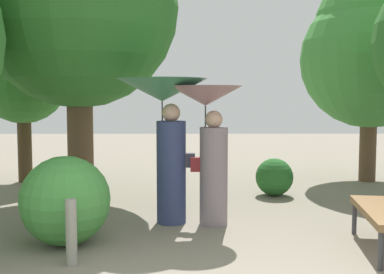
# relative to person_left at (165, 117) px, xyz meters

# --- Properties ---
(person_left) EXTENTS (1.27, 1.27, 2.06)m
(person_left) POSITION_rel_person_left_xyz_m (0.00, 0.00, 0.00)
(person_left) COLOR navy
(person_left) RESTS_ON ground
(person_right) EXTENTS (1.03, 1.03, 1.95)m
(person_right) POSITION_rel_person_left_xyz_m (0.61, -0.10, -0.17)
(person_right) COLOR gray
(person_right) RESTS_ON ground
(tree_near_right) EXTENTS (2.92, 2.92, 4.47)m
(tree_near_right) POSITION_rel_person_left_xyz_m (4.17, 3.37, 1.32)
(tree_near_right) COLOR brown
(tree_near_right) RESTS_ON ground
(tree_mid_left) EXTENTS (1.86, 1.86, 3.50)m
(tree_mid_left) POSITION_rel_person_left_xyz_m (-3.15, 3.34, 0.84)
(tree_mid_left) COLOR #42301E
(tree_mid_left) RESTS_ON ground
(bush_path_left) EXTENTS (0.68, 0.68, 0.68)m
(bush_path_left) POSITION_rel_person_left_xyz_m (1.90, 1.86, -1.17)
(bush_path_left) COLOR #235B23
(bush_path_left) RESTS_ON ground
(bush_path_right) EXTENTS (1.09, 1.09, 1.09)m
(bush_path_right) POSITION_rel_person_left_xyz_m (-1.17, -1.03, -0.97)
(bush_path_right) COLOR #428C3D
(bush_path_right) RESTS_ON ground
(path_marker_post) EXTENTS (0.12, 0.12, 0.72)m
(path_marker_post) POSITION_rel_person_left_xyz_m (-0.92, -1.74, -1.15)
(path_marker_post) COLOR gray
(path_marker_post) RESTS_ON ground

